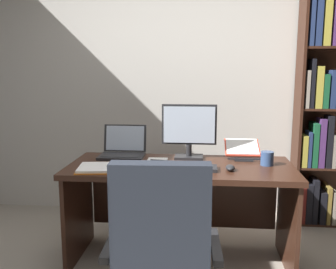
{
  "coord_description": "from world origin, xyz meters",
  "views": [
    {
      "loc": [
        0.14,
        -1.86,
        1.44
      ],
      "look_at": [
        -0.12,
        0.76,
        0.98
      ],
      "focal_mm": 40.28,
      "sensor_mm": 36.0,
      "label": 1
    }
  ],
  "objects_px": {
    "bookshelf": "(332,114)",
    "monitor": "(189,132)",
    "reading_stand_with_book": "(242,149)",
    "office_chair": "(162,267)",
    "notepad": "(157,161)",
    "computer_mouse": "(230,168)",
    "open_binder": "(112,168)",
    "coffee_mug": "(267,158)",
    "keyboard": "(187,168)",
    "laptop": "(123,150)",
    "desk": "(181,189)",
    "pen": "(159,160)"
  },
  "relations": [
    {
      "from": "bookshelf",
      "to": "monitor",
      "type": "bearing_deg",
      "value": -153.53
    },
    {
      "from": "pen",
      "to": "monitor",
      "type": "bearing_deg",
      "value": 35.17
    },
    {
      "from": "monitor",
      "to": "notepad",
      "type": "relative_size",
      "value": 2.03
    },
    {
      "from": "pen",
      "to": "bookshelf",
      "type": "bearing_deg",
      "value": 27.84
    },
    {
      "from": "keyboard",
      "to": "computer_mouse",
      "type": "xyz_separation_m",
      "value": [
        0.3,
        0.0,
        0.01
      ]
    },
    {
      "from": "keyboard",
      "to": "notepad",
      "type": "height_order",
      "value": "keyboard"
    },
    {
      "from": "notepad",
      "to": "bookshelf",
      "type": "bearing_deg",
      "value": 27.52
    },
    {
      "from": "laptop",
      "to": "notepad",
      "type": "relative_size",
      "value": 1.66
    },
    {
      "from": "monitor",
      "to": "keyboard",
      "type": "distance_m",
      "value": 0.4
    },
    {
      "from": "coffee_mug",
      "to": "keyboard",
      "type": "bearing_deg",
      "value": -163.07
    },
    {
      "from": "computer_mouse",
      "to": "coffee_mug",
      "type": "height_order",
      "value": "coffee_mug"
    },
    {
      "from": "laptop",
      "to": "pen",
      "type": "bearing_deg",
      "value": -26.36
    },
    {
      "from": "monitor",
      "to": "laptop",
      "type": "height_order",
      "value": "monitor"
    },
    {
      "from": "laptop",
      "to": "keyboard",
      "type": "distance_m",
      "value": 0.64
    },
    {
      "from": "laptop",
      "to": "reading_stand_with_book",
      "type": "xyz_separation_m",
      "value": [
        0.95,
        0.07,
        0.01
      ]
    },
    {
      "from": "reading_stand_with_book",
      "to": "office_chair",
      "type": "bearing_deg",
      "value": -113.29
    },
    {
      "from": "desk",
      "to": "laptop",
      "type": "bearing_deg",
      "value": 162.38
    },
    {
      "from": "desk",
      "to": "notepad",
      "type": "height_order",
      "value": "notepad"
    },
    {
      "from": "laptop",
      "to": "pen",
      "type": "distance_m",
      "value": 0.35
    },
    {
      "from": "keyboard",
      "to": "notepad",
      "type": "bearing_deg",
      "value": 140.54
    },
    {
      "from": "desk",
      "to": "computer_mouse",
      "type": "relative_size",
      "value": 15.76
    },
    {
      "from": "pen",
      "to": "laptop",
      "type": "bearing_deg",
      "value": 153.64
    },
    {
      "from": "desk",
      "to": "office_chair",
      "type": "height_order",
      "value": "office_chair"
    },
    {
      "from": "office_chair",
      "to": "computer_mouse",
      "type": "xyz_separation_m",
      "value": [
        0.39,
        0.76,
        0.34
      ]
    },
    {
      "from": "keyboard",
      "to": "reading_stand_with_book",
      "type": "relative_size",
      "value": 1.4
    },
    {
      "from": "desk",
      "to": "reading_stand_with_book",
      "type": "bearing_deg",
      "value": 25.22
    },
    {
      "from": "bookshelf",
      "to": "reading_stand_with_book",
      "type": "distance_m",
      "value": 1.04
    },
    {
      "from": "desk",
      "to": "open_binder",
      "type": "height_order",
      "value": "open_binder"
    },
    {
      "from": "monitor",
      "to": "notepad",
      "type": "height_order",
      "value": "monitor"
    },
    {
      "from": "keyboard",
      "to": "computer_mouse",
      "type": "distance_m",
      "value": 0.3
    },
    {
      "from": "desk",
      "to": "laptop",
      "type": "xyz_separation_m",
      "value": [
        -0.48,
        0.15,
        0.26
      ]
    },
    {
      "from": "laptop",
      "to": "pen",
      "type": "height_order",
      "value": "laptop"
    },
    {
      "from": "laptop",
      "to": "coffee_mug",
      "type": "distance_m",
      "value": 1.12
    },
    {
      "from": "keyboard",
      "to": "computer_mouse",
      "type": "bearing_deg",
      "value": 0.0
    },
    {
      "from": "laptop",
      "to": "coffee_mug",
      "type": "xyz_separation_m",
      "value": [
        1.11,
        -0.17,
        -0.0
      ]
    },
    {
      "from": "laptop",
      "to": "keyboard",
      "type": "relative_size",
      "value": 0.83
    },
    {
      "from": "bookshelf",
      "to": "computer_mouse",
      "type": "xyz_separation_m",
      "value": [
        -0.97,
        -0.98,
        -0.27
      ]
    },
    {
      "from": "bookshelf",
      "to": "laptop",
      "type": "xyz_separation_m",
      "value": [
        -1.8,
        -0.63,
        -0.24
      ]
    },
    {
      "from": "open_binder",
      "to": "computer_mouse",
      "type": "bearing_deg",
      "value": -3.9
    },
    {
      "from": "keyboard",
      "to": "notepad",
      "type": "distance_m",
      "value": 0.31
    },
    {
      "from": "office_chair",
      "to": "notepad",
      "type": "xyz_separation_m",
      "value": [
        -0.15,
        0.96,
        0.32
      ]
    },
    {
      "from": "reading_stand_with_book",
      "to": "pen",
      "type": "height_order",
      "value": "reading_stand_with_book"
    },
    {
      "from": "bookshelf",
      "to": "monitor",
      "type": "relative_size",
      "value": 5.09
    },
    {
      "from": "coffee_mug",
      "to": "bookshelf",
      "type": "bearing_deg",
      "value": 49.26
    },
    {
      "from": "computer_mouse",
      "to": "open_binder",
      "type": "xyz_separation_m",
      "value": [
        -0.82,
        -0.05,
        -0.01
      ]
    },
    {
      "from": "computer_mouse",
      "to": "open_binder",
      "type": "height_order",
      "value": "computer_mouse"
    },
    {
      "from": "bookshelf",
      "to": "keyboard",
      "type": "xyz_separation_m",
      "value": [
        -1.27,
        -0.98,
        -0.28
      ]
    },
    {
      "from": "computer_mouse",
      "to": "monitor",
      "type": "bearing_deg",
      "value": 130.91
    },
    {
      "from": "open_binder",
      "to": "notepad",
      "type": "height_order",
      "value": "open_binder"
    },
    {
      "from": "open_binder",
      "to": "pen",
      "type": "xyz_separation_m",
      "value": [
        0.3,
        0.24,
        0.0
      ]
    }
  ]
}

